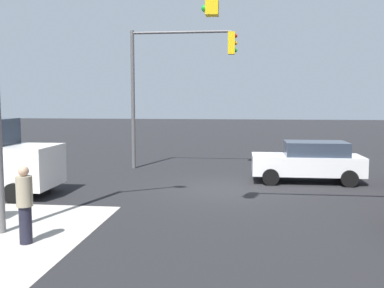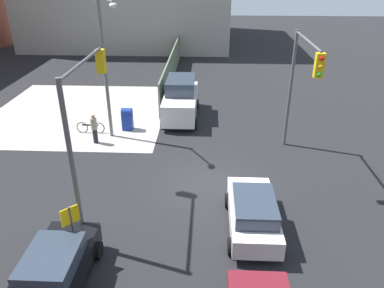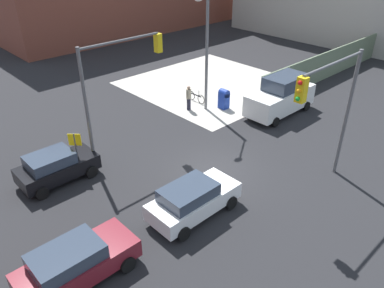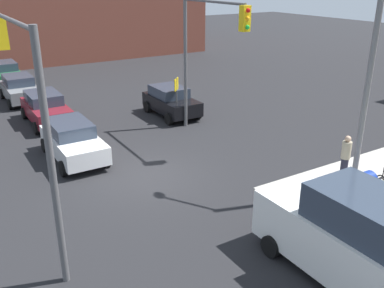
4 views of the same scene
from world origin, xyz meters
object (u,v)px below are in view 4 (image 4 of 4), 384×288
(traffic_signal_se_corner, at_px, (26,94))
(mailbox_blue, at_px, (363,191))
(coupe_black, at_px, (171,101))
(coupe_maroon, at_px, (46,108))
(bicycle_at_crosswalk, at_px, (188,105))
(sedan_gray, at_px, (20,88))
(coupe_green, at_px, (6,73))
(van_white_delivery, at_px, (357,240))
(pedestrian_crossing, at_px, (345,157))
(street_lamp_corner, at_px, (359,65))
(traffic_signal_nw_corner, at_px, (206,42))
(coupe_white, at_px, (73,140))

(traffic_signal_se_corner, relative_size, mailbox_blue, 4.55)
(coupe_black, bearing_deg, mailbox_blue, 1.31)
(coupe_maroon, relative_size, bicycle_at_crosswalk, 2.45)
(coupe_maroon, bearing_deg, traffic_signal_se_corner, -13.96)
(sedan_gray, xyz_separation_m, coupe_maroon, (5.14, 0.33, 0.00))
(coupe_green, height_order, coupe_black, same)
(mailbox_blue, xyz_separation_m, coupe_green, (-25.41, -6.95, 0.08))
(van_white_delivery, xyz_separation_m, pedestrian_crossing, (-4.25, 4.70, -0.34))
(street_lamp_corner, xyz_separation_m, pedestrian_crossing, (-0.69, 0.90, -3.77))
(mailbox_blue, xyz_separation_m, coupe_black, (-12.70, -0.29, 0.08))
(street_lamp_corner, height_order, sedan_gray, street_lamp_corner)
(mailbox_blue, bearing_deg, coupe_black, -178.69)
(street_lamp_corner, xyz_separation_m, sedan_gray, (-18.85, -7.59, -3.86))
(coupe_green, bearing_deg, pedestrian_crossing, 19.85)
(traffic_signal_se_corner, distance_m, street_lamp_corner, 10.36)
(mailbox_blue, xyz_separation_m, coupe_maroon, (-15.02, -6.66, 0.08))
(sedan_gray, relative_size, bicycle_at_crosswalk, 2.36)
(traffic_signal_se_corner, distance_m, coupe_green, 22.30)
(sedan_gray, bearing_deg, traffic_signal_se_corner, -8.63)
(traffic_signal_nw_corner, relative_size, coupe_green, 1.60)
(coupe_black, bearing_deg, bicycle_at_crosswalk, 103.43)
(street_lamp_corner, bearing_deg, coupe_black, -175.51)
(coupe_white, bearing_deg, pedestrian_crossing, 48.12)
(coupe_white, bearing_deg, traffic_signal_nw_corner, 83.77)
(bicycle_at_crosswalk, bearing_deg, coupe_white, -66.07)
(sedan_gray, relative_size, coupe_maroon, 0.96)
(street_lamp_corner, bearing_deg, bicycle_at_crosswalk, 178.06)
(coupe_maroon, xyz_separation_m, bicycle_at_crosswalk, (2.02, 7.66, -0.50))
(traffic_signal_se_corner, xyz_separation_m, coupe_white, (-5.92, 2.63, -3.76))
(coupe_green, bearing_deg, mailbox_blue, 15.30)
(sedan_gray, height_order, coupe_green, same)
(coupe_black, xyz_separation_m, bicycle_at_crosswalk, (-0.31, 1.29, -0.50))
(mailbox_blue, relative_size, van_white_delivery, 0.26)
(coupe_black, bearing_deg, coupe_maroon, -110.09)
(coupe_black, height_order, bicycle_at_crosswalk, coupe_black)
(traffic_signal_nw_corner, bearing_deg, van_white_delivery, -13.71)
(traffic_signal_se_corner, distance_m, coupe_white, 7.49)
(street_lamp_corner, xyz_separation_m, coupe_white, (-8.20, -7.48, -3.86))
(coupe_white, relative_size, pedestrian_crossing, 2.40)
(mailbox_blue, xyz_separation_m, van_white_delivery, (2.25, -3.20, 0.52))
(street_lamp_corner, distance_m, sedan_gray, 20.68)
(traffic_signal_nw_corner, distance_m, bicycle_at_crosswalk, 6.16)
(street_lamp_corner, relative_size, coupe_white, 1.86)
(pedestrian_crossing, bearing_deg, coupe_white, -138.51)
(sedan_gray, distance_m, van_white_delivery, 22.74)
(traffic_signal_se_corner, relative_size, pedestrian_crossing, 3.63)
(van_white_delivery, bearing_deg, coupe_white, -162.65)
(sedan_gray, bearing_deg, coupe_green, 179.64)
(traffic_signal_nw_corner, relative_size, traffic_signal_se_corner, 1.00)
(mailbox_blue, bearing_deg, traffic_signal_se_corner, -110.67)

